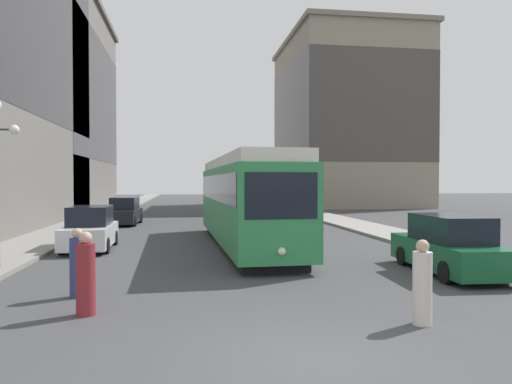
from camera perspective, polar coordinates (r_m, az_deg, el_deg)
The scene contains 13 objects.
ground_plane at distance 8.26m, azimuth 7.13°, elevation -19.05°, with size 200.00×200.00×0.00m, color #424244.
sidewalk_left at distance 48.01m, azimuth -16.46°, elevation -2.12°, with size 2.90×120.00×0.15m, color gray.
sidewalk_right at distance 48.77m, azimuth 4.47°, elevation -2.03°, with size 2.90×120.00×0.15m, color gray.
streetcar at distance 21.26m, azimuth -1.42°, elevation -0.80°, with size 3.08×14.55×3.89m.
transit_bus at distance 38.77m, azimuth 0.59°, elevation -0.10°, with size 2.62×12.43×3.45m.
parked_car_left_near at distance 21.47m, azimuth -19.07°, elevation -4.22°, with size 1.95×4.41×1.82m.
parked_car_left_mid at distance 32.98m, azimuth -15.32°, elevation -2.30°, with size 2.06×4.46×1.82m.
parked_car_right_far at distance 16.19m, azimuth 21.89°, elevation -6.00°, with size 2.06×4.94×1.82m.
pedestrian_crossing_near at distance 10.32m, azimuth 19.13°, elevation -10.39°, with size 0.38×0.38×1.71m.
pedestrian_crossing_far at distance 11.04m, azimuth -19.55°, elevation -9.40°, with size 0.40×0.40×1.80m.
pedestrian_on_sidewalk at distance 12.80m, azimuth -20.40°, elevation -8.13°, with size 0.38×0.38×1.71m.
building_left_midblock at distance 51.13m, azimuth -25.42°, elevation 9.52°, with size 13.69×23.25×20.07m.
building_right_corner at distance 59.85m, azimuth 10.57°, elevation 8.35°, with size 14.56×19.30×20.00m.
Camera 1 is at (-2.09, -7.46, 2.86)m, focal length 33.71 mm.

